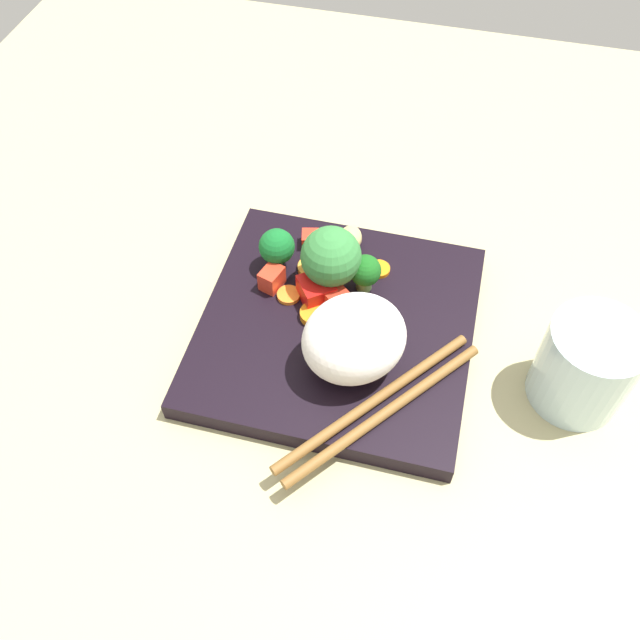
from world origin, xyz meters
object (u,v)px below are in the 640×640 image
broccoli_floret_0 (365,272)px  drinking_glass (586,366)px  rice_mound (354,339)px  chopstick_pair (380,407)px  carrot_slice_5 (345,260)px  square_plate (337,328)px

broccoli_floret_0 → drinking_glass: size_ratio=0.48×
rice_mound → drinking_glass: bearing=-81.3°
chopstick_pair → drinking_glass: drinking_glass is taller
broccoli_floret_0 → carrot_slice_5: (2.82, 2.43, -2.08)cm
carrot_slice_5 → rice_mound: bearing=-164.0°
square_plate → chopstick_pair: bearing=-145.8°
rice_mound → chopstick_pair: rice_mound is taller
rice_mound → drinking_glass: (2.86, -18.61, -1.30)cm
chopstick_pair → drinking_glass: (6.79, -15.51, 1.75)cm
broccoli_floret_0 → rice_mound: bearing=-174.8°
broccoli_floret_0 → square_plate: bearing=160.8°
drinking_glass → square_plate: bearing=87.0°
chopstick_pair → drinking_glass: size_ratio=2.09×
square_plate → broccoli_floret_0: size_ratio=6.05×
chopstick_pair → carrot_slice_5: bearing=61.0°
rice_mound → chopstick_pair: 5.87cm
rice_mound → chopstick_pair: size_ratio=0.51×
rice_mound → carrot_slice_5: size_ratio=2.92×
square_plate → chopstick_pair: chopstick_pair is taller
square_plate → chopstick_pair: (-7.89, -5.36, 1.40)cm
broccoli_floret_0 → carrot_slice_5: broccoli_floret_0 is taller
square_plate → rice_mound: (-3.95, -2.26, 4.45)cm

